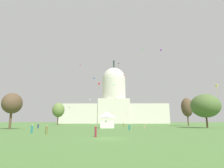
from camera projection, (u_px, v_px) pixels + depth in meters
name	position (u px, v px, depth m)	size (l,w,h in m)	color
ground_plane	(106.00, 139.00, 25.70)	(800.00, 800.00, 0.00)	#4C7538
capitol_building	(114.00, 105.00, 195.89)	(110.67, 26.47, 69.13)	beige
event_tent	(107.00, 120.00, 65.65)	(5.47, 6.39, 5.79)	white
tree_west_near	(12.00, 103.00, 56.89)	(6.30, 7.16, 11.03)	brown
tree_east_mid	(187.00, 107.00, 94.28)	(8.53, 8.72, 14.26)	brown
tree_west_mid	(58.00, 110.00, 115.44)	(10.70, 10.70, 13.85)	brown
tree_east_far	(205.00, 106.00, 66.58)	(13.10, 13.31, 12.13)	#4C3823
person_olive_deep_crowd	(46.00, 130.00, 33.84)	(0.55, 0.55, 1.62)	olive
person_olive_mid_center	(124.00, 125.00, 72.13)	(0.50, 0.50, 1.70)	olive
person_navy_lawn_far_right	(38.00, 126.00, 63.68)	(0.64, 0.64, 1.66)	navy
person_teal_edge_east	(129.00, 127.00, 49.08)	(0.53, 0.53, 1.71)	#1E757A
person_tan_back_left	(144.00, 127.00, 57.05)	(0.46, 0.46, 1.49)	tan
person_teal_back_right	(32.00, 129.00, 36.75)	(0.41, 0.41, 1.75)	#1E757A
person_maroon_lawn_far_left	(96.00, 132.00, 28.31)	(0.42, 0.42, 1.73)	maroon
kite_red_mid	(99.00, 84.00, 96.06)	(1.23, 1.18, 3.16)	red
kite_cyan_high	(114.00, 67.00, 145.58)	(1.19, 1.33, 2.81)	#33BCDB
kite_white_mid	(90.00, 100.00, 145.51)	(0.97, 0.93, 3.71)	white
kite_orange_high	(109.00, 71.00, 159.06)	(0.61, 0.68, 2.57)	orange
kite_turquoise_mid	(114.00, 85.00, 120.85)	(0.58, 0.54, 0.91)	teal
kite_blue_high	(94.00, 78.00, 178.45)	(1.43, 1.43, 4.10)	blue
kite_lime_high	(76.00, 63.00, 155.71)	(0.47, 0.70, 2.51)	#8CD133
kite_violet_high	(161.00, 50.00, 128.41)	(1.15, 1.07, 1.43)	purple
kite_green_high	(143.00, 50.00, 139.88)	(0.71, 0.25, 4.15)	green
kite_magenta_high	(124.00, 75.00, 173.64)	(0.85, 0.88, 0.97)	#D1339E
kite_black_mid	(118.00, 65.00, 101.11)	(1.20, 1.49, 2.44)	black
kite_yellow_low	(217.00, 86.00, 66.97)	(0.95, 0.94, 4.07)	yellow
kite_pink_low	(127.00, 114.00, 154.44)	(1.19, 0.97, 3.19)	pink
kite_gold_mid	(142.00, 98.00, 166.46)	(1.47, 1.10, 0.32)	gold
kite_red_high	(80.00, 65.00, 165.64)	(1.05, 1.06, 0.96)	red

